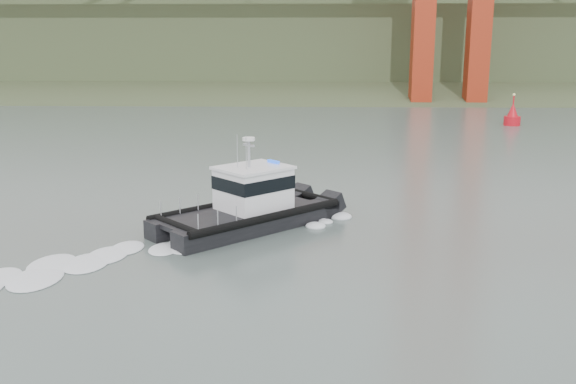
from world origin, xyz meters
name	(u,v)px	position (x,y,z in m)	size (l,w,h in m)	color
ground	(258,307)	(0.00, 0.00, 0.00)	(400.00, 400.00, 0.00)	#4F5E5A
headlands	(302,51)	(0.00, 125.50, 7.05)	(500.00, 105.36, 27.12)	#304125
patrol_boat	(249,204)	(-1.23, 9.96, 1.17)	(9.39, 9.18, 4.68)	black
nav_buoy	(512,116)	(24.27, 51.08, 0.98)	(1.80, 1.80, 3.74)	red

